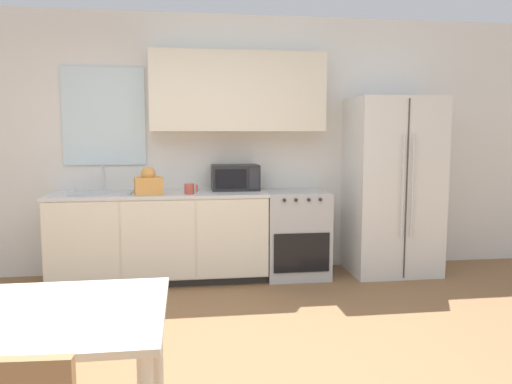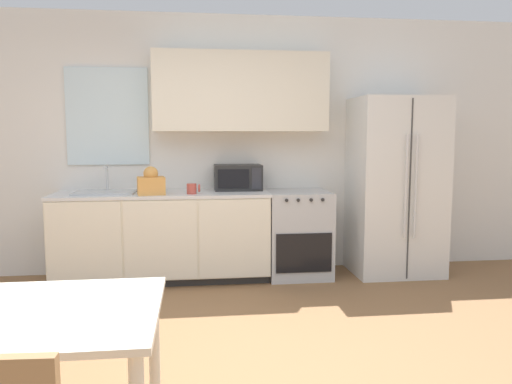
{
  "view_description": "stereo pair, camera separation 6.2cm",
  "coord_description": "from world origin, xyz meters",
  "px_view_note": "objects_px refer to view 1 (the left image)",
  "views": [
    {
      "loc": [
        -0.05,
        -2.91,
        1.46
      ],
      "look_at": [
        0.45,
        0.6,
        1.05
      ],
      "focal_mm": 35.0,
      "sensor_mm": 36.0,
      "label": 1
    },
    {
      "loc": [
        0.01,
        -2.92,
        1.46
      ],
      "look_at": [
        0.45,
        0.6,
        1.05
      ],
      "focal_mm": 35.0,
      "sensor_mm": 36.0,
      "label": 2
    }
  ],
  "objects_px": {
    "refrigerator": "(392,186)",
    "microwave": "(235,177)",
    "dining_table": "(45,337)",
    "coffee_mug": "(190,189)",
    "oven_range": "(295,233)"
  },
  "relations": [
    {
      "from": "microwave",
      "to": "dining_table",
      "type": "height_order",
      "value": "microwave"
    },
    {
      "from": "refrigerator",
      "to": "coffee_mug",
      "type": "height_order",
      "value": "refrigerator"
    },
    {
      "from": "dining_table",
      "to": "microwave",
      "type": "bearing_deg",
      "value": 69.97
    },
    {
      "from": "refrigerator",
      "to": "coffee_mug",
      "type": "distance_m",
      "value": 2.12
    },
    {
      "from": "oven_range",
      "to": "dining_table",
      "type": "relative_size",
      "value": 0.89
    },
    {
      "from": "dining_table",
      "to": "oven_range",
      "type": "bearing_deg",
      "value": 59.43
    },
    {
      "from": "oven_range",
      "to": "microwave",
      "type": "xyz_separation_m",
      "value": [
        -0.61,
        0.13,
        0.58
      ]
    },
    {
      "from": "coffee_mug",
      "to": "dining_table",
      "type": "relative_size",
      "value": 0.13
    },
    {
      "from": "refrigerator",
      "to": "microwave",
      "type": "distance_m",
      "value": 1.66
    },
    {
      "from": "refrigerator",
      "to": "dining_table",
      "type": "distance_m",
      "value": 3.98
    },
    {
      "from": "oven_range",
      "to": "microwave",
      "type": "relative_size",
      "value": 1.82
    },
    {
      "from": "microwave",
      "to": "dining_table",
      "type": "xyz_separation_m",
      "value": [
        -1.1,
        -3.02,
        -0.4
      ]
    },
    {
      "from": "coffee_mug",
      "to": "dining_table",
      "type": "distance_m",
      "value": 2.82
    },
    {
      "from": "coffee_mug",
      "to": "oven_range",
      "type": "bearing_deg",
      "value": 8.46
    },
    {
      "from": "refrigerator",
      "to": "coffee_mug",
      "type": "xyz_separation_m",
      "value": [
        -2.11,
        -0.14,
        0.02
      ]
    }
  ]
}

